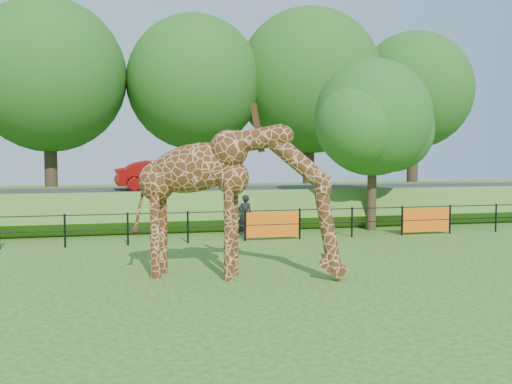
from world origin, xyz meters
TOP-DOWN VIEW (x-y plane):
  - ground at (0.00, 0.00)m, footprint 90.00×90.00m
  - giraffe at (0.60, 2.33)m, footprint 5.32×2.82m
  - perimeter_fence at (0.00, 8.00)m, footprint 28.07×0.10m
  - embankment at (0.00, 15.50)m, footprint 40.00×9.00m
  - road at (0.00, 14.00)m, footprint 40.00×5.00m
  - car_red at (-0.50, 14.66)m, footprint 4.06×1.69m
  - visitor at (2.31, 9.45)m, footprint 0.59×0.42m
  - tree_east at (7.60, 9.63)m, footprint 5.40×4.71m
  - bg_tree_line at (1.89, 22.00)m, footprint 37.30×8.80m

SIDE VIEW (x-z plane):
  - ground at x=0.00m, z-range 0.00..0.00m
  - perimeter_fence at x=0.00m, z-range 0.00..1.10m
  - embankment at x=0.00m, z-range 0.00..1.30m
  - visitor at x=2.31m, z-range 0.00..1.52m
  - road at x=0.00m, z-range 1.30..1.42m
  - giraffe at x=0.60m, z-range 0.00..3.80m
  - car_red at x=-0.50m, z-range 1.42..2.73m
  - tree_east at x=7.60m, z-range 0.90..7.66m
  - bg_tree_line at x=1.89m, z-range 1.28..13.10m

